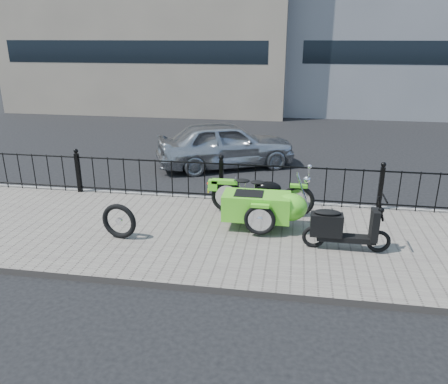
% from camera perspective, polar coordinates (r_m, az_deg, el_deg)
% --- Properties ---
extents(ground, '(120.00, 120.00, 0.00)m').
position_cam_1_polar(ground, '(9.01, -1.76, -4.65)').
color(ground, black).
rests_on(ground, ground).
extents(sidewalk, '(30.00, 3.80, 0.12)m').
position_cam_1_polar(sidewalk, '(8.54, -2.41, -5.65)').
color(sidewalk, '#6A6159').
rests_on(sidewalk, ground).
extents(curb, '(30.00, 0.10, 0.12)m').
position_cam_1_polar(curb, '(10.29, -0.22, -1.07)').
color(curb, gray).
rests_on(curb, ground).
extents(iron_fence, '(14.11, 0.11, 1.08)m').
position_cam_1_polar(iron_fence, '(9.98, -0.36, 1.48)').
color(iron_fence, black).
rests_on(iron_fence, sidewalk).
extents(motorcycle_sidecar, '(2.28, 1.48, 0.98)m').
position_cam_1_polar(motorcycle_sidecar, '(8.64, 5.52, -1.54)').
color(motorcycle_sidecar, black).
rests_on(motorcycle_sidecar, sidewalk).
extents(scooter, '(1.53, 0.45, 1.04)m').
position_cam_1_polar(scooter, '(7.97, 14.98, -4.61)').
color(scooter, black).
rests_on(scooter, sidewalk).
extents(spare_tire, '(0.69, 0.17, 0.69)m').
position_cam_1_polar(spare_tire, '(8.37, -13.54, -3.72)').
color(spare_tire, black).
rests_on(spare_tire, sidewalk).
extents(sedan_car, '(4.36, 3.15, 1.38)m').
position_cam_1_polar(sedan_car, '(12.96, 0.23, 6.27)').
color(sedan_car, '#A5A7AC').
rests_on(sedan_car, ground).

